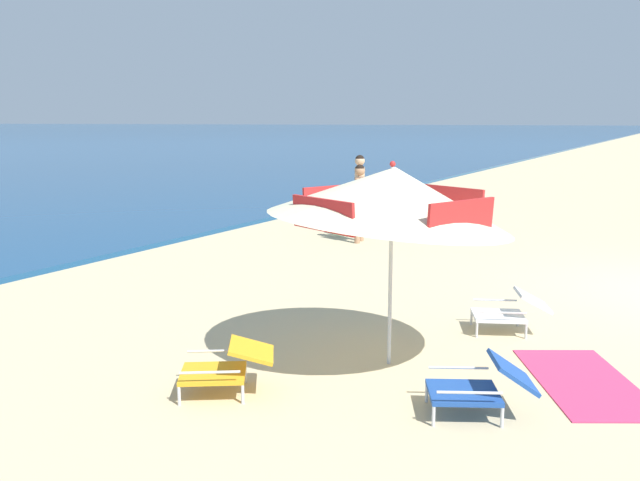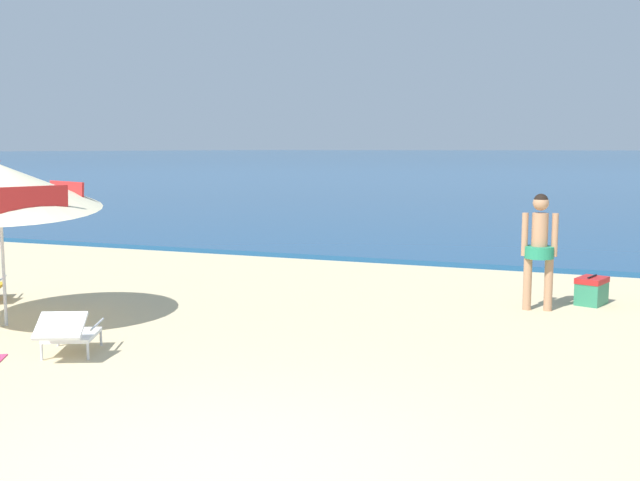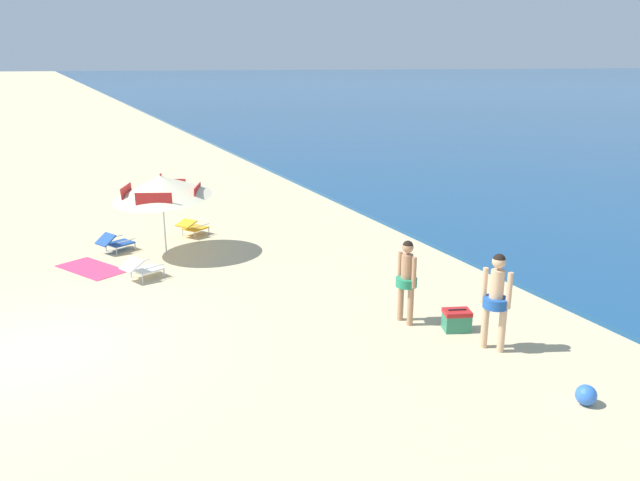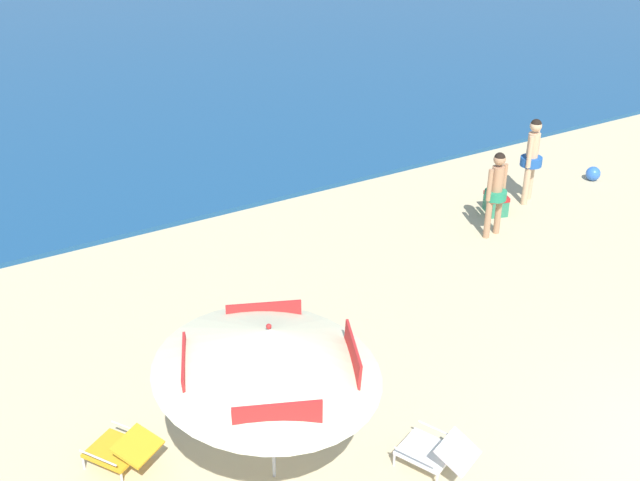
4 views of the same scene
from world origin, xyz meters
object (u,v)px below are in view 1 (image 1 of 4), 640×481
person_standing_near_shore (360,186)px  beach_towel (584,382)px  person_standing_beside (360,198)px  cooler_box (345,226)px  lounge_chair_under_umbrella (510,310)px  lounge_chair_facing_sea (227,365)px  beach_ball (389,212)px  beach_umbrella_striped_main (392,195)px  lounge_chair_beside_umbrella (481,385)px

person_standing_near_shore → beach_towel: person_standing_near_shore is taller
person_standing_beside → beach_towel: size_ratio=0.91×
cooler_box → person_standing_beside: bearing=-135.8°
lounge_chair_under_umbrella → lounge_chair_facing_sea: (-3.16, 1.89, 0.01)m
lounge_chair_facing_sea → cooler_box: lounge_chair_facing_sea is taller
lounge_chair_under_umbrella → beach_towel: 1.63m
person_standing_near_shore → person_standing_beside: size_ratio=1.07×
lounge_chair_under_umbrella → person_standing_beside: (4.60, 4.25, 0.68)m
lounge_chair_facing_sea → beach_ball: size_ratio=3.27×
beach_umbrella_striped_main → lounge_chair_under_umbrella: size_ratio=3.47×
person_standing_near_shore → person_standing_beside: 1.79m
lounge_chair_beside_umbrella → person_standing_near_shore: (8.67, 5.34, 0.74)m
lounge_chair_under_umbrella → person_standing_beside: bearing=42.7°
lounge_chair_under_umbrella → lounge_chair_beside_umbrella: lounge_chair_beside_umbrella is taller
lounge_chair_under_umbrella → lounge_chair_beside_umbrella: bearing=-172.5°
lounge_chair_under_umbrella → beach_towel: size_ratio=0.57×
beach_umbrella_striped_main → lounge_chair_facing_sea: size_ratio=3.54×
beach_umbrella_striped_main → cooler_box: size_ratio=6.11×
cooler_box → beach_ball: size_ratio=1.89×
person_standing_near_shore → cooler_box: (-0.90, -0.09, -0.81)m
person_standing_near_shore → cooler_box: 1.22m
lounge_chair_under_umbrella → person_standing_beside: size_ratio=0.62×
beach_umbrella_striped_main → beach_towel: beach_umbrella_striped_main is taller
lounge_chair_under_umbrella → person_standing_near_shore: size_ratio=0.58×
beach_umbrella_striped_main → lounge_chair_facing_sea: (-1.46, 1.03, -1.52)m
beach_towel → lounge_chair_under_umbrella: bearing=39.6°
person_standing_beside → beach_towel: (-5.84, -5.27, -0.94)m
lounge_chair_under_umbrella → lounge_chair_facing_sea: 3.68m
lounge_chair_facing_sea → person_standing_near_shore: 9.90m
cooler_box → person_standing_near_shore: bearing=5.7°
person_standing_near_shore → beach_ball: size_ratio=5.71×
lounge_chair_facing_sea → beach_towel: 3.50m
person_standing_near_shore → lounge_chair_beside_umbrella: bearing=-148.3°
cooler_box → beach_towel: (-6.54, -5.96, -0.20)m
person_standing_near_shore → person_standing_beside: person_standing_near_shore is taller
lounge_chair_facing_sea → beach_ball: 11.81m
person_standing_near_shore → cooler_box: bearing=-174.3°
person_standing_near_shore → person_standing_beside: (-1.61, -0.78, -0.06)m
beach_umbrella_striped_main → person_standing_beside: (6.30, 3.39, -0.84)m
lounge_chair_under_umbrella → person_standing_near_shore: 8.02m
lounge_chair_beside_umbrella → lounge_chair_facing_sea: (-0.70, 2.21, 0.01)m
beach_umbrella_striped_main → lounge_chair_under_umbrella: bearing=-26.8°
lounge_chair_under_umbrella → person_standing_beside: 6.30m
lounge_chair_beside_umbrella → lounge_chair_facing_sea: bearing=107.6°
beach_ball → lounge_chair_beside_umbrella: bearing=-153.1°
lounge_chair_beside_umbrella → cooler_box: 9.37m
lounge_chair_under_umbrella → beach_towel: lounge_chair_under_umbrella is taller
beach_umbrella_striped_main → lounge_chair_beside_umbrella: size_ratio=3.43×
beach_umbrella_striped_main → beach_ball: bearing=23.2°
person_standing_near_shore → beach_ball: bearing=2.2°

